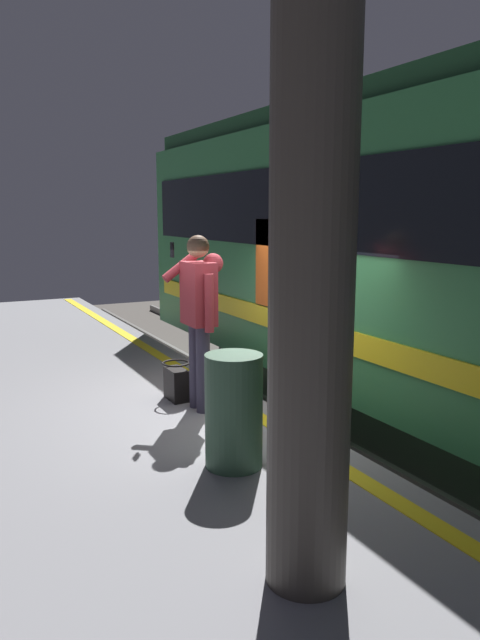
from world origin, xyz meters
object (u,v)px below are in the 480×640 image
passenger (200,308)px  handbag (176,382)px  trash_bin (234,411)px  station_column (313,218)px

passenger → handbag: size_ratio=4.27×
handbag → trash_bin: size_ratio=0.46×
station_column → trash_bin: station_column is taller
passenger → station_column: bearing=167.5°
handbag → station_column: station_column is taller
passenger → trash_bin: bearing=167.0°
handbag → station_column: 3.78m
trash_bin → handbag: bearing=-6.8°
handbag → passenger: bearing=-165.4°
trash_bin → passenger: bearing=-13.0°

